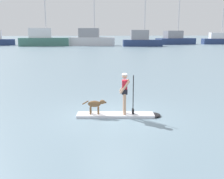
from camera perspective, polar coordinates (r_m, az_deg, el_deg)
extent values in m
plane|color=slate|center=(11.22, 0.71, -5.56)|extent=(400.00, 400.00, 0.00)
cube|color=silver|center=(11.21, 0.71, -5.32)|extent=(3.20, 1.08, 0.10)
ellipsoid|color=black|center=(11.34, 8.70, -5.25)|extent=(0.64, 0.70, 0.10)
cylinder|color=tan|center=(11.21, 2.58, -2.77)|extent=(0.12, 0.12, 0.86)
cylinder|color=tan|center=(10.96, 2.64, -3.12)|extent=(0.12, 0.12, 0.86)
cube|color=black|center=(10.96, 2.63, -0.37)|extent=(0.27, 0.39, 0.20)
cube|color=#B21E2D|center=(10.93, 2.64, 0.58)|extent=(0.24, 0.36, 0.53)
sphere|color=tan|center=(10.85, 2.67, 2.83)|extent=(0.22, 0.22, 0.22)
ellipsoid|color=white|center=(10.84, 2.67, 3.15)|extent=(0.23, 0.23, 0.11)
cylinder|color=tan|center=(11.11, 2.60, 0.87)|extent=(0.43, 0.15, 0.54)
cylinder|color=tan|center=(10.74, 2.69, 0.48)|extent=(0.43, 0.15, 0.54)
cylinder|color=black|center=(11.02, 4.45, -1.10)|extent=(0.04, 0.04, 1.59)
cube|color=black|center=(11.20, 4.39, -4.57)|extent=(0.10, 0.19, 0.20)
ellipsoid|color=brown|center=(11.10, -3.70, -3.00)|extent=(0.55, 0.29, 0.26)
ellipsoid|color=brown|center=(11.06, -2.03, -2.62)|extent=(0.24, 0.19, 0.18)
ellipsoid|color=#503923|center=(11.06, -1.46, -2.71)|extent=(0.13, 0.10, 0.08)
cylinder|color=brown|center=(11.11, -5.58, -2.75)|extent=(0.27, 0.09, 0.18)
cylinder|color=brown|center=(11.24, -2.85, -4.25)|extent=(0.07, 0.07, 0.29)
cylinder|color=brown|center=(11.09, -2.89, -4.47)|extent=(0.07, 0.07, 0.29)
cylinder|color=brown|center=(11.26, -4.47, -4.24)|extent=(0.07, 0.07, 0.29)
cylinder|color=brown|center=(11.11, -4.52, -4.47)|extent=(0.07, 0.07, 0.29)
cube|color=#3F7266|center=(67.17, -13.98, 9.62)|extent=(11.53, 3.56, 1.89)
cube|color=silver|center=(67.22, -14.80, 11.34)|extent=(5.24, 2.49, 2.22)
cylinder|color=silver|center=(67.18, -13.75, 14.97)|extent=(0.20, 0.20, 10.61)
cylinder|color=silver|center=(67.22, -14.81, 11.41)|extent=(3.99, 0.35, 0.14)
cube|color=silver|center=(67.14, -4.12, 9.98)|extent=(11.10, 5.06, 1.97)
cube|color=gray|center=(67.04, -4.84, 11.73)|extent=(5.16, 3.23, 2.14)
cylinder|color=silver|center=(67.21, -3.72, 14.83)|extent=(0.20, 0.20, 9.39)
cylinder|color=silver|center=(67.04, -4.85, 11.84)|extent=(3.71, 0.79, 0.14)
cube|color=navy|center=(64.08, 6.36, 9.62)|extent=(9.11, 3.39, 1.48)
cube|color=gray|center=(63.87, 5.81, 11.28)|extent=(4.18, 2.27, 2.21)
cylinder|color=silver|center=(64.23, 6.89, 15.16)|extent=(0.20, 0.20, 10.96)
cylinder|color=silver|center=(63.86, 5.81, 11.36)|extent=(3.11, 0.46, 0.14)
cube|color=navy|center=(75.43, 13.17, 9.78)|extent=(11.04, 5.77, 1.58)
cube|color=gray|center=(75.11, 12.66, 11.15)|extent=(5.21, 3.57, 1.96)
cylinder|color=silver|center=(75.66, 13.78, 14.40)|extent=(0.20, 0.20, 10.66)
cylinder|color=silver|center=(75.11, 12.66, 11.32)|extent=(3.62, 1.02, 0.14)
cube|color=navy|center=(80.01, 21.52, 9.33)|extent=(9.39, 3.96, 1.46)
cube|color=silver|center=(79.64, 21.17, 10.45)|extent=(4.33, 2.63, 1.60)
cylinder|color=silver|center=(80.22, 22.08, 12.79)|extent=(0.20, 0.20, 8.29)
cylinder|color=silver|center=(79.64, 21.19, 10.74)|extent=(3.18, 0.54, 0.14)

